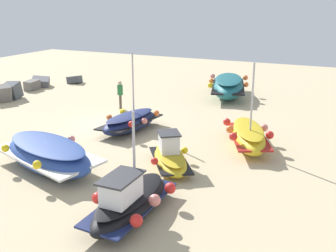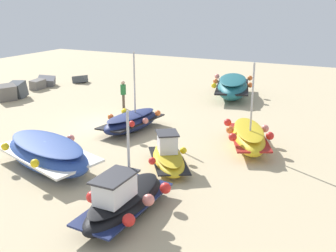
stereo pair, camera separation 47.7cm
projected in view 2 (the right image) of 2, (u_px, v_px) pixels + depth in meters
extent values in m
plane|color=#C6B289|center=(112.00, 126.00, 21.17)|extent=(49.03, 49.03, 0.00)
ellipsoid|color=navy|center=(131.00, 122.00, 20.26)|extent=(3.89, 1.94, 0.92)
cube|color=black|center=(131.00, 121.00, 20.24)|extent=(3.74, 1.94, 0.15)
ellipsoid|color=#151E45|center=(131.00, 115.00, 20.15)|extent=(3.42, 1.67, 0.20)
cylinder|color=#B7B7BC|center=(134.00, 83.00, 19.94)|extent=(0.08, 0.08, 3.01)
sphere|color=orange|center=(158.00, 113.00, 20.53)|extent=(0.30, 0.30, 0.30)
sphere|color=yellow|center=(124.00, 111.00, 21.03)|extent=(0.30, 0.30, 0.30)
sphere|color=#EA7F75|center=(145.00, 121.00, 19.74)|extent=(0.30, 0.30, 0.30)
sphere|color=orange|center=(111.00, 117.00, 20.21)|extent=(0.30, 0.30, 0.30)
sphere|color=red|center=(132.00, 124.00, 18.87)|extent=(0.30, 0.30, 0.30)
ellipsoid|color=#2D4C9E|center=(47.00, 154.00, 15.80)|extent=(3.36, 5.21, 1.19)
cube|color=white|center=(47.00, 153.00, 15.79)|extent=(3.31, 5.03, 0.21)
ellipsoid|color=navy|center=(46.00, 143.00, 15.67)|extent=(2.91, 4.57, 0.28)
sphere|color=yellow|center=(35.00, 163.00, 14.22)|extent=(0.30, 0.30, 0.30)
sphere|color=#EA7F75|center=(71.00, 138.00, 16.44)|extent=(0.30, 0.30, 0.30)
sphere|color=yellow|center=(5.00, 147.00, 15.71)|extent=(0.30, 0.30, 0.30)
ellipsoid|color=black|center=(125.00, 204.00, 12.36)|extent=(3.89, 1.37, 0.82)
cube|color=navy|center=(125.00, 203.00, 12.35)|extent=(3.73, 1.38, 0.14)
ellipsoid|color=black|center=(125.00, 194.00, 12.27)|extent=(3.42, 1.18, 0.19)
cube|color=white|center=(115.00, 189.00, 11.71)|extent=(1.24, 0.75, 0.69)
cube|color=#333338|center=(114.00, 177.00, 11.60)|extent=(1.44, 0.87, 0.06)
cylinder|color=#B7B7BC|center=(129.00, 151.00, 12.11)|extent=(0.08, 0.08, 2.45)
sphere|color=red|center=(165.00, 188.00, 12.89)|extent=(0.36, 0.36, 0.36)
sphere|color=#EA7F75|center=(113.00, 185.00, 13.10)|extent=(0.36, 0.36, 0.36)
sphere|color=#EA7F75|center=(148.00, 200.00, 11.93)|extent=(0.36, 0.36, 0.36)
sphere|color=red|center=(92.00, 197.00, 12.15)|extent=(0.36, 0.36, 0.36)
sphere|color=red|center=(129.00, 220.00, 11.03)|extent=(0.36, 0.36, 0.36)
ellipsoid|color=gold|center=(168.00, 161.00, 15.84)|extent=(3.16, 2.74, 0.63)
cube|color=black|center=(168.00, 160.00, 15.83)|extent=(3.07, 2.68, 0.10)
ellipsoid|color=gold|center=(168.00, 155.00, 15.77)|extent=(2.77, 2.39, 0.14)
cube|color=white|center=(167.00, 143.00, 15.88)|extent=(1.07, 1.04, 0.72)
cube|color=#333338|center=(167.00, 133.00, 15.76)|extent=(1.24, 1.21, 0.06)
sphere|color=red|center=(152.00, 161.00, 15.16)|extent=(0.28, 0.28, 0.28)
sphere|color=yellow|center=(183.00, 151.00, 16.39)|extent=(0.28, 0.28, 0.28)
ellipsoid|color=#1E6670|center=(232.00, 87.00, 27.02)|extent=(5.57, 3.37, 1.29)
cube|color=black|center=(232.00, 87.00, 27.00)|extent=(5.39, 3.37, 0.12)
ellipsoid|color=#1A565F|center=(233.00, 79.00, 26.86)|extent=(4.90, 2.96, 0.22)
sphere|color=yellow|center=(214.00, 86.00, 25.72)|extent=(0.34, 0.34, 0.34)
sphere|color=orange|center=(250.00, 85.00, 26.04)|extent=(0.34, 0.34, 0.34)
sphere|color=orange|center=(216.00, 81.00, 27.10)|extent=(0.34, 0.34, 0.34)
sphere|color=orange|center=(250.00, 78.00, 27.37)|extent=(0.34, 0.34, 0.34)
sphere|color=#EA7F75|center=(217.00, 76.00, 28.46)|extent=(0.34, 0.34, 0.34)
ellipsoid|color=gold|center=(248.00, 138.00, 17.92)|extent=(4.22, 2.88, 0.95)
cube|color=maroon|center=(248.00, 137.00, 17.91)|extent=(4.08, 2.84, 0.11)
ellipsoid|color=gold|center=(249.00, 129.00, 17.81)|extent=(3.70, 2.52, 0.18)
cylinder|color=#B7B7BC|center=(252.00, 97.00, 16.95)|extent=(0.08, 0.08, 2.87)
sphere|color=red|center=(233.00, 137.00, 16.77)|extent=(0.34, 0.34, 0.34)
sphere|color=red|center=(270.00, 136.00, 17.26)|extent=(0.34, 0.34, 0.34)
sphere|color=orange|center=(230.00, 130.00, 17.85)|extent=(0.34, 0.34, 0.34)
sphere|color=#EA7F75|center=(265.00, 129.00, 18.34)|extent=(0.34, 0.34, 0.34)
sphere|color=red|center=(228.00, 122.00, 18.93)|extent=(0.34, 0.34, 0.34)
cylinder|color=brown|center=(124.00, 101.00, 24.32)|extent=(0.14, 0.14, 0.85)
cylinder|color=brown|center=(123.00, 102.00, 24.17)|extent=(0.14, 0.14, 0.85)
cylinder|color=#236B33|center=(123.00, 90.00, 24.03)|extent=(0.32, 0.32, 0.59)
sphere|color=tan|center=(123.00, 83.00, 23.91)|extent=(0.22, 0.22, 0.22)
cube|color=slate|center=(7.00, 93.00, 26.03)|extent=(1.41, 1.34, 1.16)
cube|color=#4C5156|center=(17.00, 90.00, 26.87)|extent=(1.35, 1.16, 1.22)
cube|color=slate|center=(38.00, 85.00, 29.41)|extent=(1.12, 0.74, 0.77)
cube|color=slate|center=(46.00, 82.00, 30.51)|extent=(1.65, 1.70, 0.93)
cube|color=#4C5156|center=(80.00, 79.00, 31.79)|extent=(1.12, 1.23, 0.74)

